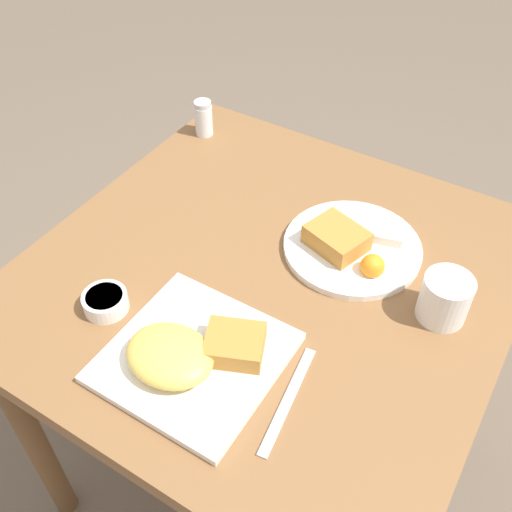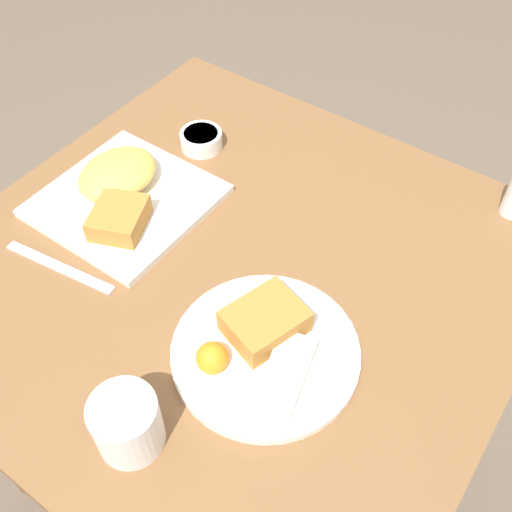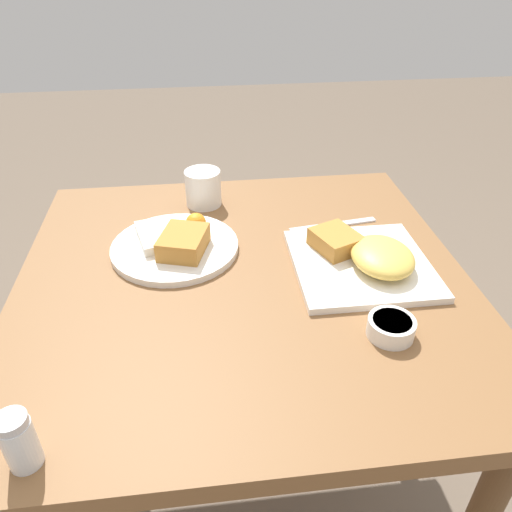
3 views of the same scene
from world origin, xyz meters
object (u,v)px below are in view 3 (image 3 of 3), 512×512
Objects in this scene: plate_square_near at (365,258)px; plate_oval_far at (176,244)px; sauce_ramekin at (391,327)px; butter_knife at (333,225)px; salt_shaker at (20,444)px; coffee_mug at (203,188)px.

plate_square_near reaches higher than plate_oval_far.
sauce_ramekin is at bearing 175.19° from plate_square_near.
plate_square_near is at bearing -4.81° from sauce_ramekin.
salt_shaker is at bearing 37.02° from butter_knife.
salt_shaker is 0.42× the size of butter_knife.
coffee_mug is at bearing -17.77° from plate_oval_far.
butter_knife is (0.16, 0.02, -0.02)m from plate_square_near.
plate_square_near is at bearing -134.99° from coffee_mug.
sauce_ramekin is 0.92× the size of salt_shaker.
salt_shaker is at bearing 158.71° from plate_oval_far.
coffee_mug is (0.19, -0.06, 0.03)m from plate_oval_far.
plate_oval_far is 0.21m from coffee_mug.
plate_oval_far is (0.11, 0.36, -0.01)m from plate_square_near.
sauce_ramekin is at bearing -149.88° from coffee_mug.
sauce_ramekin reaches higher than butter_knife.
plate_oval_far is 0.50m from salt_shaker.
coffee_mug is at bearing -20.26° from salt_shaker.
plate_square_near is 0.38m from plate_oval_far.
plate_oval_far is at bearing 162.23° from coffee_mug.
sauce_ramekin is (-0.19, 0.02, -0.00)m from plate_square_near.
plate_square_near is at bearing -106.17° from plate_oval_far.
plate_square_near is at bearing 89.29° from butter_knife.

